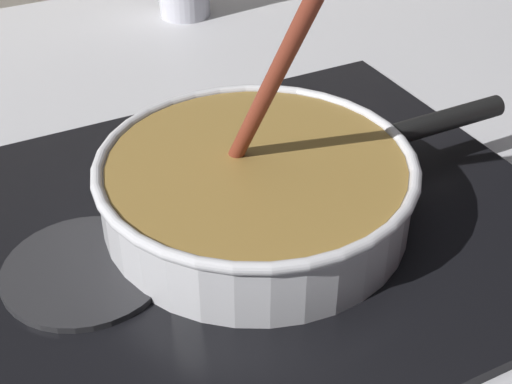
# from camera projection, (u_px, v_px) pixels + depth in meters

# --- Properties ---
(ground) EXTENTS (2.40, 1.60, 0.04)m
(ground) POSITION_uv_depth(u_px,v_px,m) (164.00, 373.00, 0.57)
(ground) COLOR #B7B7BC
(hob_plate) EXTENTS (0.56, 0.48, 0.01)m
(hob_plate) POSITION_uv_depth(u_px,v_px,m) (256.00, 224.00, 0.69)
(hob_plate) COLOR black
(hob_plate) RESTS_ON ground
(burner_ring) EXTENTS (0.16, 0.16, 0.01)m
(burner_ring) POSITION_uv_depth(u_px,v_px,m) (256.00, 216.00, 0.68)
(burner_ring) COLOR #592D0C
(burner_ring) RESTS_ON hob_plate
(spare_burner) EXTENTS (0.14, 0.14, 0.01)m
(spare_burner) POSITION_uv_depth(u_px,v_px,m) (86.00, 270.00, 0.62)
(spare_burner) COLOR #262628
(spare_burner) RESTS_ON hob_plate
(cooking_pan) EXTENTS (0.43, 0.29, 0.25)m
(cooking_pan) POSITION_uv_depth(u_px,v_px,m) (258.00, 187.00, 0.66)
(cooking_pan) COLOR silver
(cooking_pan) RESTS_ON hob_plate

